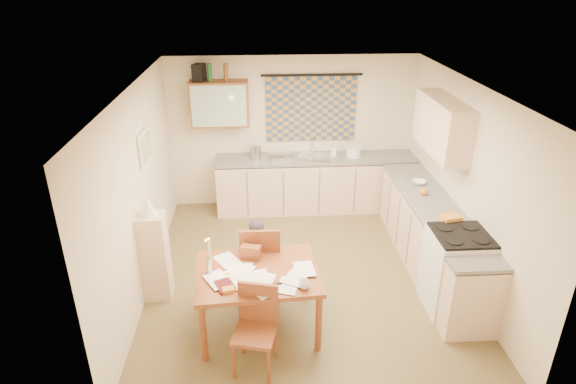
{
  "coord_description": "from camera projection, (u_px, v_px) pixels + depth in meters",
  "views": [
    {
      "loc": [
        -0.56,
        -5.34,
        3.69
      ],
      "look_at": [
        -0.2,
        0.2,
        1.12
      ],
      "focal_mm": 30.0,
      "sensor_mm": 36.0,
      "label": 1
    }
  ],
  "objects": [
    {
      "name": "soap_bottle",
      "position": [
        334.0,
        150.0,
        7.84
      ],
      "size": [
        0.11,
        0.11,
        0.19
      ],
      "primitive_type": "imported",
      "rotation": [
        0.0,
        0.0,
        -0.16
      ],
      "color": "white",
      "rests_on": "counter_back"
    },
    {
      "name": "upper_cabinet_right",
      "position": [
        442.0,
        126.0,
        6.25
      ],
      "size": [
        0.34,
        1.3,
        0.7
      ],
      "primitive_type": "cube",
      "color": "#D5B08F",
      "rests_on": "wall_right"
    },
    {
      "name": "lampshade",
      "position": [
        148.0,
        206.0,
        5.49
      ],
      "size": [
        0.2,
        0.2,
        0.22
      ],
      "primitive_type": "cone",
      "color": "#F1ECCC",
      "rests_on": "shelf_stand"
    },
    {
      "name": "framed_print",
      "position": [
        145.0,
        147.0,
        5.95
      ],
      "size": [
        0.04,
        0.5,
        0.4
      ],
      "primitive_type": "cube",
      "color": "#F1ECCC",
      "rests_on": "wall_left"
    },
    {
      "name": "wall_left",
      "position": [
        139.0,
        193.0,
        5.78
      ],
      "size": [
        0.02,
        4.5,
        2.5
      ],
      "primitive_type": "cube",
      "color": "beige",
      "rests_on": "floor"
    },
    {
      "name": "counter_right",
      "position": [
        431.0,
        238.0,
        6.4
      ],
      "size": [
        0.62,
        2.95,
        0.92
      ],
      "color": "#D5B08F",
      "rests_on": "floor"
    },
    {
      "name": "mixing_bowl",
      "position": [
        354.0,
        152.0,
        7.82
      ],
      "size": [
        0.3,
        0.3,
        0.16
      ],
      "primitive_type": "cylinder",
      "rotation": [
        0.0,
        0.0,
        -0.28
      ],
      "color": "white",
      "rests_on": "counter_back"
    },
    {
      "name": "orange_box",
      "position": [
        228.0,
        290.0,
        4.83
      ],
      "size": [
        0.14,
        0.11,
        0.04
      ],
      "primitive_type": "cube",
      "rotation": [
        0.0,
        0.0,
        0.25
      ],
      "color": "orange",
      "rests_on": "dining_table"
    },
    {
      "name": "shelf_stand",
      "position": [
        155.0,
        257.0,
        5.77
      ],
      "size": [
        0.32,
        0.3,
        1.12
      ],
      "primitive_type": "cube",
      "color": "#D5B08F",
      "rests_on": "floor"
    },
    {
      "name": "magazine",
      "position": [
        217.0,
        288.0,
        4.86
      ],
      "size": [
        0.35,
        0.37,
        0.02
      ],
      "primitive_type": "imported",
      "rotation": [
        0.0,
        0.0,
        0.42
      ],
      "color": "maroon",
      "rests_on": "dining_table"
    },
    {
      "name": "bottle_brown",
      "position": [
        226.0,
        72.0,
        7.28
      ],
      "size": [
        0.07,
        0.07,
        0.26
      ],
      "primitive_type": "cylinder",
      "rotation": [
        0.0,
        0.0,
        -0.04
      ],
      "color": "brown",
      "rests_on": "wall_cabinet"
    },
    {
      "name": "ceiling",
      "position": [
        307.0,
        86.0,
        5.36
      ],
      "size": [
        4.0,
        4.5,
        0.02
      ],
      "primitive_type": "cube",
      "color": "white",
      "rests_on": "floor"
    },
    {
      "name": "tap",
      "position": [
        312.0,
        145.0,
        7.92
      ],
      "size": [
        0.03,
        0.03,
        0.28
      ],
      "primitive_type": "cylinder",
      "rotation": [
        0.0,
        0.0,
        -0.17
      ],
      "color": "silver",
      "rests_on": "counter_back"
    },
    {
      "name": "candle",
      "position": [
        209.0,
        248.0,
        5.04
      ],
      "size": [
        0.02,
        0.02,
        0.22
      ],
      "primitive_type": "cylinder",
      "rotation": [
        0.0,
        0.0,
        -0.04
      ],
      "color": "white",
      "rests_on": "dining_table"
    },
    {
      "name": "wall_cabinet_glass",
      "position": [
        219.0,
        106.0,
        7.32
      ],
      "size": [
        0.84,
        0.02,
        0.64
      ],
      "primitive_type": "cube",
      "color": "#99B2A5",
      "rests_on": "wall_back"
    },
    {
      "name": "mug",
      "position": [
        304.0,
        285.0,
        4.87
      ],
      "size": [
        0.18,
        0.18,
        0.09
      ],
      "primitive_type": "imported",
      "rotation": [
        0.0,
        0.0,
        0.34
      ],
      "color": "white",
      "rests_on": "dining_table"
    },
    {
      "name": "candle_holder",
      "position": [
        209.0,
        266.0,
        5.09
      ],
      "size": [
        0.07,
        0.07,
        0.18
      ],
      "primitive_type": "cylinder",
      "rotation": [
        0.0,
        0.0,
        -0.27
      ],
      "color": "silver",
      "rests_on": "dining_table"
    },
    {
      "name": "eyeglasses",
      "position": [
        276.0,
        285.0,
        4.92
      ],
      "size": [
        0.14,
        0.08,
        0.02
      ],
      "primitive_type": "cube",
      "rotation": [
        0.0,
        0.0,
        0.32
      ],
      "color": "black",
      "rests_on": "dining_table"
    },
    {
      "name": "sink",
      "position": [
        315.0,
        160.0,
        7.83
      ],
      "size": [
        0.66,
        0.6,
        0.1
      ],
      "primitive_type": "cube",
      "rotation": [
        0.0,
        0.0,
        -0.33
      ],
      "color": "silver",
      "rests_on": "counter_back"
    },
    {
      "name": "kettle",
      "position": [
        256.0,
        152.0,
        7.71
      ],
      "size": [
        0.21,
        0.21,
        0.24
      ],
      "primitive_type": "cylinder",
      "rotation": [
        0.0,
        0.0,
        0.17
      ],
      "color": "silver",
      "rests_on": "counter_back"
    },
    {
      "name": "bowl",
      "position": [
        419.0,
        182.0,
        6.84
      ],
      "size": [
        0.34,
        0.34,
        0.05
      ],
      "primitive_type": "imported",
      "rotation": [
        0.0,
        0.0,
        -0.41
      ],
      "color": "white",
      "rests_on": "counter_right"
    },
    {
      "name": "wall_back",
      "position": [
        292.0,
        132.0,
        7.94
      ],
      "size": [
        4.0,
        0.02,
        2.5
      ],
      "primitive_type": "cube",
      "color": "beige",
      "rests_on": "floor"
    },
    {
      "name": "counter_back",
      "position": [
        317.0,
        183.0,
        8.02
      ],
      "size": [
        3.3,
        0.62,
        0.92
      ],
      "color": "#D5B08F",
      "rests_on": "floor"
    },
    {
      "name": "person",
      "position": [
        257.0,
        260.0,
        5.73
      ],
      "size": [
        0.53,
        0.46,
        1.09
      ],
      "primitive_type": "imported",
      "rotation": [
        0.0,
        0.0,
        2.87
      ],
      "color": "black",
      "rests_on": "floor"
    },
    {
      "name": "bottle_green",
      "position": [
        210.0,
        72.0,
        7.27
      ],
      "size": [
        0.09,
        0.09,
        0.26
      ],
      "primitive_type": "cylinder",
      "rotation": [
        0.0,
        0.0,
        -0.25
      ],
      "color": "#195926",
      "rests_on": "wall_cabinet"
    },
    {
      "name": "curtain_rod",
      "position": [
        312.0,
        75.0,
        7.5
      ],
      "size": [
        1.6,
        0.04,
        0.04
      ],
      "primitive_type": "cylinder",
      "rotation": [
        0.0,
        1.57,
        0.0
      ],
      "color": "black",
      "rests_on": "wall_back"
    },
    {
      "name": "wall_right",
      "position": [
        465.0,
        185.0,
        6.01
      ],
      "size": [
        0.02,
        4.5,
        2.5
      ],
      "primitive_type": "cube",
      "color": "beige",
      "rests_on": "floor"
    },
    {
      "name": "book",
      "position": [
        221.0,
        280.0,
        5.0
      ],
      "size": [
        0.2,
        0.25,
        0.02
      ],
      "primitive_type": "imported",
      "rotation": [
        0.0,
        0.0,
        0.09
      ],
      "color": "orange",
      "rests_on": "dining_table"
    },
    {
      "name": "dining_table",
      "position": [
        258.0,
        300.0,
        5.31
      ],
      "size": [
        1.37,
        1.08,
        0.75
      ],
      "rotation": [
        0.0,
        0.0,
        0.07
      ],
      "color": "brown",
      "rests_on": "floor"
    },
    {
      "name": "wall_front",
      "position": [
        333.0,
        305.0,
        3.85
      ],
      "size": [
        4.0,
        0.02,
        2.5
      ],
      "primitive_type": "cube",
      "color": "beige",
      "rests_on": "floor"
    },
    {
      "name": "speaker",
      "position": [
        199.0,
        73.0,
        7.26
      ],
      "size": [
        0.21,
        0.24,
        0.26
      ],
      "primitive_type": "cube",
      "rotation": [
        0.0,
        0.0,
        -0.31
      ],
      "color": "black",
      "rests_on": "wall_cabinet"
    },
    {
      "name": "floor",
      "position": [
        304.0,
        275.0,
        6.42
      ],
      "size": [
        4.0,
        4.5,
        0.02
      ],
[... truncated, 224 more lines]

